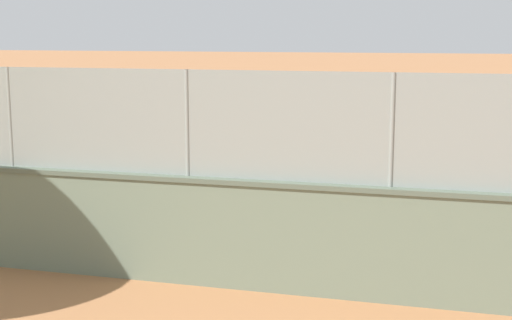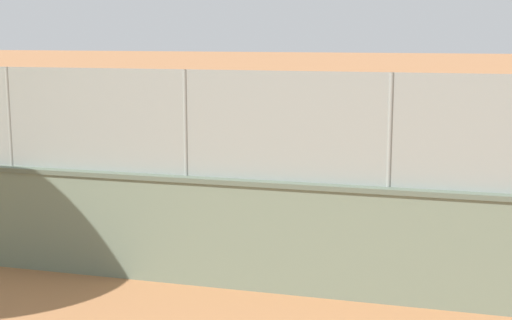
{
  "view_description": "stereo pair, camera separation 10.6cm",
  "coord_description": "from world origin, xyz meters",
  "px_view_note": "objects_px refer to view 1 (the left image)",
  "views": [
    {
      "loc": [
        -4.2,
        22.73,
        4.13
      ],
      "look_at": [
        0.05,
        7.33,
        1.34
      ],
      "focal_mm": 51.32,
      "sensor_mm": 36.0,
      "label": 1
    },
    {
      "loc": [
        -4.3,
        22.7,
        4.13
      ],
      "look_at": [
        0.05,
        7.33,
        1.34
      ],
      "focal_mm": 51.32,
      "sensor_mm": 36.0,
      "label": 2
    }
  ],
  "objects_px": {
    "player_near_wall_returning": "(430,142)",
    "courtside_bench": "(188,224)",
    "player_crossing_court": "(305,200)",
    "player_at_service_line": "(191,149)",
    "spare_ball_by_wall": "(457,280)",
    "sports_ball": "(409,124)"
  },
  "relations": [
    {
      "from": "spare_ball_by_wall",
      "to": "player_near_wall_returning",
      "type": "bearing_deg",
      "value": -84.97
    },
    {
      "from": "spare_ball_by_wall",
      "to": "player_crossing_court",
      "type": "bearing_deg",
      "value": -23.18
    },
    {
      "from": "player_near_wall_returning",
      "to": "player_crossing_court",
      "type": "bearing_deg",
      "value": 76.14
    },
    {
      "from": "player_near_wall_returning",
      "to": "player_crossing_court",
      "type": "height_order",
      "value": "player_near_wall_returning"
    },
    {
      "from": "player_near_wall_returning",
      "to": "spare_ball_by_wall",
      "type": "bearing_deg",
      "value": 95.03
    },
    {
      "from": "player_crossing_court",
      "to": "courtside_bench",
      "type": "relative_size",
      "value": 1.01
    },
    {
      "from": "player_near_wall_returning",
      "to": "sports_ball",
      "type": "distance_m",
      "value": 1.11
    },
    {
      "from": "player_near_wall_returning",
      "to": "courtside_bench",
      "type": "height_order",
      "value": "player_near_wall_returning"
    },
    {
      "from": "sports_ball",
      "to": "player_near_wall_returning",
      "type": "bearing_deg",
      "value": -129.65
    },
    {
      "from": "player_at_service_line",
      "to": "spare_ball_by_wall",
      "type": "bearing_deg",
      "value": 136.19
    },
    {
      "from": "spare_ball_by_wall",
      "to": "player_at_service_line",
      "type": "bearing_deg",
      "value": -43.81
    },
    {
      "from": "courtside_bench",
      "to": "player_crossing_court",
      "type": "bearing_deg",
      "value": -166.76
    },
    {
      "from": "player_near_wall_returning",
      "to": "courtside_bench",
      "type": "distance_m",
      "value": 9.72
    },
    {
      "from": "player_crossing_court",
      "to": "player_at_service_line",
      "type": "relative_size",
      "value": 1.1
    },
    {
      "from": "sports_ball",
      "to": "spare_ball_by_wall",
      "type": "relative_size",
      "value": 2.51
    },
    {
      "from": "player_crossing_court",
      "to": "player_at_service_line",
      "type": "distance_m",
      "value": 7.41
    },
    {
      "from": "player_at_service_line",
      "to": "sports_ball",
      "type": "distance_m",
      "value": 6.22
    },
    {
      "from": "player_near_wall_returning",
      "to": "player_crossing_court",
      "type": "relative_size",
      "value": 1.02
    },
    {
      "from": "sports_ball",
      "to": "spare_ball_by_wall",
      "type": "xyz_separation_m",
      "value": [
        -1.42,
        8.72,
        -1.54
      ]
    },
    {
      "from": "player_crossing_court",
      "to": "spare_ball_by_wall",
      "type": "distance_m",
      "value": 3.24
    },
    {
      "from": "player_near_wall_returning",
      "to": "sports_ball",
      "type": "height_order",
      "value": "sports_ball"
    },
    {
      "from": "player_crossing_court",
      "to": "courtside_bench",
      "type": "bearing_deg",
      "value": 13.24
    }
  ]
}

